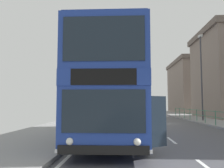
# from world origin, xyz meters

# --- Properties ---
(double_decker_bus_main) EXTENTS (3.33, 10.38, 4.39)m
(double_decker_bus_main) POSITION_xyz_m (-2.76, 7.70, 2.30)
(double_decker_bus_main) COLOR navy
(double_decker_bus_main) RESTS_ON ground
(street_lamp_far_side) EXTENTS (0.28, 0.60, 8.17)m
(street_lamp_far_side) POSITION_xyz_m (5.21, 18.94, 4.84)
(street_lamp_far_side) COLOR #38383D
(street_lamp_far_side) RESTS_ON ground
(background_building_00) EXTENTS (11.40, 14.88, 10.09)m
(background_building_00) POSITION_xyz_m (13.22, 43.11, 5.07)
(background_building_00) COLOR slate
(background_building_00) RESTS_ON ground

